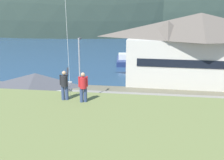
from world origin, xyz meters
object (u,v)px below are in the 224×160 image
(storage_shed_near_lot, at_px, (36,92))
(parked_car_front_row_red, at_px, (95,104))
(parking_light_pole, at_px, (80,66))
(parked_car_lone_by_shed, at_px, (62,127))
(parked_car_mid_row_center, at_px, (161,134))
(parked_car_mid_row_far, at_px, (137,108))
(person_companion, at_px, (83,86))
(wharf_dock, at_px, (140,63))
(harbor_lodge, at_px, (199,47))
(moored_boat_wharfside, at_px, (123,60))
(person_kite_flyer, at_px, (64,84))
(moored_boat_outer_mooring, at_px, (158,61))

(storage_shed_near_lot, distance_m, parked_car_front_row_red, 6.46)
(parking_light_pole, bearing_deg, parked_car_lone_by_shed, -84.63)
(parked_car_mid_row_center, height_order, parked_car_mid_row_far, same)
(person_companion, bearing_deg, parked_car_lone_by_shed, 118.75)
(parked_car_mid_row_center, bearing_deg, storage_shed_near_lot, 156.74)
(wharf_dock, xyz_separation_m, parked_car_lone_by_shed, (-5.29, -33.42, 0.71))
(parked_car_front_row_red, bearing_deg, parked_car_mid_row_center, -42.61)
(harbor_lodge, xyz_separation_m, moored_boat_wharfside, (-12.75, 13.47, -4.86))
(wharf_dock, bearing_deg, harbor_lodge, -54.48)
(parked_car_mid_row_center, distance_m, person_kite_flyer, 10.66)
(parked_car_mid_row_center, bearing_deg, parking_light_pole, 133.62)
(harbor_lodge, distance_m, parking_light_pole, 18.80)
(storage_shed_near_lot, distance_m, parking_light_pole, 6.09)
(moored_boat_wharfside, relative_size, parked_car_mid_row_far, 1.92)
(harbor_lodge, bearing_deg, parking_light_pole, -144.88)
(parked_car_lone_by_shed, bearing_deg, wharf_dock, 81.00)
(moored_boat_wharfside, height_order, parking_light_pole, parking_light_pole)
(storage_shed_near_lot, height_order, parked_car_mid_row_center, storage_shed_near_lot)
(harbor_lodge, distance_m, parked_car_lone_by_shed, 25.56)
(parked_car_mid_row_far, bearing_deg, parked_car_front_row_red, 172.46)
(harbor_lodge, xyz_separation_m, parked_car_mid_row_center, (-5.85, -20.77, -4.52))
(harbor_lodge, bearing_deg, wharf_dock, 125.52)
(parked_car_front_row_red, distance_m, parked_car_mid_row_far, 4.64)
(parked_car_mid_row_far, distance_m, parking_light_pole, 8.96)
(parked_car_mid_row_center, bearing_deg, person_companion, -125.09)
(parking_light_pole, bearing_deg, storage_shed_near_lot, -131.26)
(wharf_dock, relative_size, person_kite_flyer, 8.24)
(harbor_lodge, height_order, moored_boat_outer_mooring, harbor_lodge)
(moored_boat_wharfside, bearing_deg, harbor_lodge, -46.58)
(parked_car_mid_row_center, distance_m, parked_car_mid_row_far, 6.26)
(moored_boat_wharfside, bearing_deg, person_companion, -87.03)
(parked_car_lone_by_shed, relative_size, person_companion, 2.43)
(moored_boat_wharfside, height_order, parked_car_front_row_red, moored_boat_wharfside)
(moored_boat_outer_mooring, relative_size, parking_light_pole, 0.99)
(harbor_lodge, relative_size, person_companion, 12.77)
(harbor_lodge, relative_size, moored_boat_wharfside, 2.72)
(parked_car_front_row_red, relative_size, parked_car_mid_row_far, 0.99)
(parked_car_mid_row_center, bearing_deg, harbor_lodge, 74.27)
(parked_car_front_row_red, xyz_separation_m, person_kite_flyer, (1.02, -12.97, 5.93))
(storage_shed_near_lot, distance_m, moored_boat_wharfside, 29.29)
(moored_boat_wharfside, height_order, parked_car_mid_row_center, moored_boat_wharfside)
(moored_boat_wharfside, distance_m, person_kite_flyer, 41.30)
(harbor_lodge, height_order, storage_shed_near_lot, harbor_lodge)
(harbor_lodge, xyz_separation_m, person_companion, (-10.62, -27.56, 1.40))
(storage_shed_near_lot, distance_m, person_kite_flyer, 15.02)
(parking_light_pole, bearing_deg, person_companion, -74.23)
(harbor_lodge, height_order, person_kite_flyer, harbor_lodge)
(wharf_dock, distance_m, parking_light_pole, 24.76)
(person_kite_flyer, bearing_deg, harbor_lodge, 66.67)
(moored_boat_wharfside, relative_size, parking_light_pole, 1.06)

